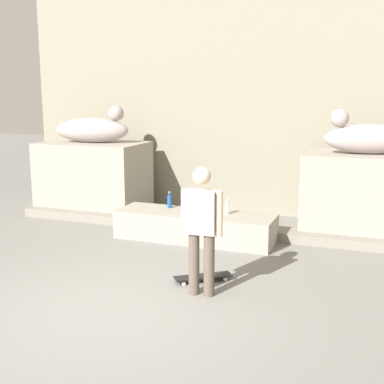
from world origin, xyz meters
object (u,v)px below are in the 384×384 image
object	(u,v)px
skater	(202,226)
skateboard	(203,277)
bottle_clear	(227,207)
statue_reclining_right	(369,138)
bottle_blue	(169,201)
bottle_red	(204,211)
statue_reclining_left	(94,129)

from	to	relation	value
skater	skateboard	size ratio (longest dim) A/B	2.19
skater	bottle_clear	bearing A→B (deg)	94.35
statue_reclining_right	bottle_blue	size ratio (longest dim) A/B	5.66
skater	skateboard	world-z (taller)	skater
bottle_red	skateboard	bearing A→B (deg)	-70.82
statue_reclining_left	bottle_blue	size ratio (longest dim) A/B	5.60
statue_reclining_left	bottle_clear	xyz separation A→B (m)	(3.31, -1.18, -1.17)
skater	bottle_blue	distance (m)	2.93
skateboard	bottle_red	bearing A→B (deg)	72.82
skateboard	bottle_blue	bearing A→B (deg)	87.43
skater	bottle_blue	world-z (taller)	skater
bottle_clear	bottle_blue	bearing A→B (deg)	175.31
bottle_blue	bottle_clear	size ratio (longest dim) A/B	1.02
bottle_clear	bottle_red	bearing A→B (deg)	-124.16
bottle_blue	skater	bearing A→B (deg)	-58.94
statue_reclining_right	bottle_clear	distance (m)	2.76
skateboard	bottle_blue	distance (m)	2.52
statue_reclining_right	skater	xyz separation A→B (m)	(-1.83, -3.57, -0.86)
skater	skateboard	xyz separation A→B (m)	(-0.13, 0.45, -0.86)
statue_reclining_left	statue_reclining_right	bearing A→B (deg)	-9.22
bottle_red	statue_reclining_left	bearing A→B (deg)	152.18
statue_reclining_left	statue_reclining_right	xyz separation A→B (m)	(5.52, -0.01, 0.00)
skater	bottle_blue	bearing A→B (deg)	116.36
bottle_red	bottle_clear	size ratio (longest dim) A/B	1.03
statue_reclining_right	skater	distance (m)	4.10
statue_reclining_left	skater	bearing A→B (deg)	-53.18
statue_reclining_right	bottle_red	distance (m)	3.18
bottle_blue	bottle_red	bearing A→B (deg)	-31.48
statue_reclining_right	bottle_clear	world-z (taller)	statue_reclining_right
bottle_red	statue_reclining_right	bearing A→B (deg)	32.41
skateboard	bottle_blue	xyz separation A→B (m)	(-1.37, 2.04, 0.55)
skater	bottle_clear	size ratio (longest dim) A/B	5.73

